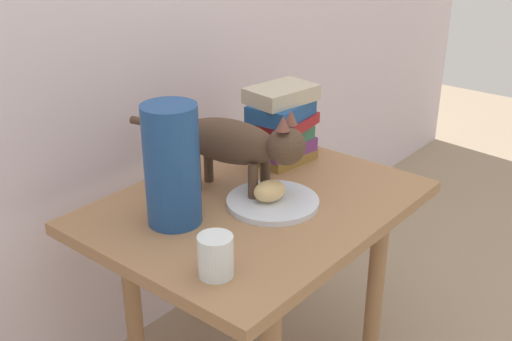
{
  "coord_description": "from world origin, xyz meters",
  "views": [
    {
      "loc": [
        -1.04,
        -0.85,
        1.23
      ],
      "look_at": [
        0.0,
        0.0,
        0.62
      ],
      "focal_mm": 43.91,
      "sensor_mm": 36.0,
      "label": 1
    }
  ],
  "objects_px": {
    "cat": "(239,143)",
    "plate": "(273,202)",
    "book_stack": "(282,124)",
    "green_vase": "(172,165)",
    "candle_jar": "(216,258)",
    "bread_roll": "(269,191)",
    "side_table": "(256,228)"
  },
  "relations": [
    {
      "from": "plate",
      "to": "candle_jar",
      "type": "distance_m",
      "value": 0.32
    },
    {
      "from": "candle_jar",
      "to": "cat",
      "type": "bearing_deg",
      "value": 33.47
    },
    {
      "from": "green_vase",
      "to": "candle_jar",
      "type": "bearing_deg",
      "value": -114.52
    },
    {
      "from": "book_stack",
      "to": "green_vase",
      "type": "relative_size",
      "value": 0.77
    },
    {
      "from": "candle_jar",
      "to": "book_stack",
      "type": "bearing_deg",
      "value": 24.63
    },
    {
      "from": "green_vase",
      "to": "cat",
      "type": "bearing_deg",
      "value": -5.76
    },
    {
      "from": "cat",
      "to": "green_vase",
      "type": "xyz_separation_m",
      "value": [
        -0.2,
        0.02,
        0.01
      ]
    },
    {
      "from": "book_stack",
      "to": "candle_jar",
      "type": "xyz_separation_m",
      "value": [
        -0.52,
        -0.24,
        -0.07
      ]
    },
    {
      "from": "plate",
      "to": "cat",
      "type": "height_order",
      "value": "cat"
    },
    {
      "from": "bread_roll",
      "to": "candle_jar",
      "type": "relative_size",
      "value": 0.94
    },
    {
      "from": "side_table",
      "to": "book_stack",
      "type": "relative_size",
      "value": 3.63
    },
    {
      "from": "cat",
      "to": "plate",
      "type": "bearing_deg",
      "value": -87.44
    },
    {
      "from": "green_vase",
      "to": "candle_jar",
      "type": "height_order",
      "value": "green_vase"
    },
    {
      "from": "plate",
      "to": "cat",
      "type": "relative_size",
      "value": 0.47
    },
    {
      "from": "cat",
      "to": "side_table",
      "type": "bearing_deg",
      "value": -95.69
    },
    {
      "from": "book_stack",
      "to": "green_vase",
      "type": "distance_m",
      "value": 0.43
    },
    {
      "from": "bread_roll",
      "to": "green_vase",
      "type": "height_order",
      "value": "green_vase"
    },
    {
      "from": "plate",
      "to": "green_vase",
      "type": "relative_size",
      "value": 0.8
    },
    {
      "from": "cat",
      "to": "book_stack",
      "type": "relative_size",
      "value": 2.21
    },
    {
      "from": "bread_roll",
      "to": "cat",
      "type": "distance_m",
      "value": 0.14
    },
    {
      "from": "bread_roll",
      "to": "book_stack",
      "type": "bearing_deg",
      "value": 31.11
    },
    {
      "from": "book_stack",
      "to": "green_vase",
      "type": "height_order",
      "value": "green_vase"
    },
    {
      "from": "green_vase",
      "to": "side_table",
      "type": "bearing_deg",
      "value": -21.57
    },
    {
      "from": "plate",
      "to": "book_stack",
      "type": "relative_size",
      "value": 1.04
    },
    {
      "from": "side_table",
      "to": "candle_jar",
      "type": "bearing_deg",
      "value": -154.31
    },
    {
      "from": "green_vase",
      "to": "book_stack",
      "type": "bearing_deg",
      "value": 3.0
    },
    {
      "from": "book_stack",
      "to": "candle_jar",
      "type": "distance_m",
      "value": 0.58
    },
    {
      "from": "cat",
      "to": "book_stack",
      "type": "height_order",
      "value": "cat"
    },
    {
      "from": "plate",
      "to": "candle_jar",
      "type": "relative_size",
      "value": 2.6
    },
    {
      "from": "bread_roll",
      "to": "candle_jar",
      "type": "height_order",
      "value": "candle_jar"
    },
    {
      "from": "plate",
      "to": "candle_jar",
      "type": "bearing_deg",
      "value": -162.12
    },
    {
      "from": "green_vase",
      "to": "bread_roll",
      "type": "bearing_deg",
      "value": -31.6
    }
  ]
}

